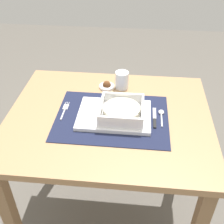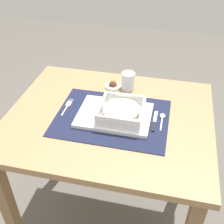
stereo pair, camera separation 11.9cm
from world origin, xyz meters
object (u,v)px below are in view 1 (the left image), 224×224
at_px(dining_table, 109,136).
at_px(drinking_glass, 122,81).
at_px(bread_knife, 148,119).
at_px(porridge_bowl, 122,111).
at_px(butter_knife, 155,119).
at_px(fork, 65,109).
at_px(condiment_saucer, 107,86).
at_px(spoon, 161,114).

bearing_deg(dining_table, drinking_glass, 80.51).
bearing_deg(drinking_glass, bread_knife, -62.40).
xyz_separation_m(porridge_bowl, butter_knife, (0.14, 0.01, -0.03)).
bearing_deg(porridge_bowl, bread_knife, -0.00).
bearing_deg(drinking_glass, porridge_bowl, -85.99).
bearing_deg(porridge_bowl, butter_knife, 2.56).
bearing_deg(drinking_glass, fork, -137.90).
xyz_separation_m(dining_table, porridge_bowl, (0.06, -0.02, 0.16)).
height_order(porridge_bowl, condiment_saucer, porridge_bowl).
relative_size(fork, butter_knife, 0.95).
distance_m(fork, bread_knife, 0.36).
xyz_separation_m(spoon, condiment_saucer, (-0.26, 0.20, 0.00)).
bearing_deg(drinking_glass, spoon, -48.01).
xyz_separation_m(fork, butter_knife, (0.39, -0.03, 0.00)).
relative_size(dining_table, spoon, 7.81).
bearing_deg(porridge_bowl, drinking_glass, 94.01).
height_order(dining_table, fork, fork).
bearing_deg(condiment_saucer, bread_knife, -49.78).
distance_m(fork, drinking_glass, 0.32).
distance_m(dining_table, bread_knife, 0.21).
distance_m(fork, butter_knife, 0.39).
bearing_deg(fork, butter_knife, -0.97).
bearing_deg(spoon, porridge_bowl, -169.11).
xyz_separation_m(dining_table, spoon, (0.22, 0.03, 0.13)).
relative_size(porridge_bowl, fork, 1.40).
bearing_deg(bread_knife, butter_knife, 17.80).
relative_size(bread_knife, condiment_saucer, 1.90).
bearing_deg(bread_knife, dining_table, 178.94).
relative_size(butter_knife, condiment_saucer, 1.83).
bearing_deg(spoon, drinking_glass, 128.77).
distance_m(dining_table, drinking_glass, 0.28).
bearing_deg(butter_knife, bread_knife, -170.42).
distance_m(spoon, drinking_glass, 0.28).
distance_m(dining_table, condiment_saucer, 0.26).
height_order(bread_knife, drinking_glass, drinking_glass).
height_order(dining_table, spoon, spoon).
distance_m(butter_knife, condiment_saucer, 0.32).
relative_size(bread_knife, drinking_glass, 1.67).
bearing_deg(butter_knife, porridge_bowl, 178.93).
distance_m(porridge_bowl, bread_knife, 0.12).
relative_size(porridge_bowl, spoon, 1.61).
xyz_separation_m(fork, bread_knife, (0.36, -0.04, 0.00)).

